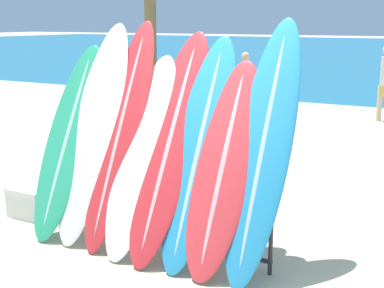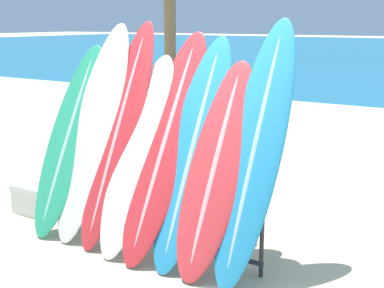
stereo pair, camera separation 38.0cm
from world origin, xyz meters
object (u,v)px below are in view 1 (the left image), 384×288
Objects in this scene: surfboard_slot_3 at (142,154)px; surfboard_slot_7 at (264,148)px; cooler_box at (33,201)px; surfboard_slot_5 at (199,150)px; surfboard_slot_6 at (224,167)px; person_mid_beach at (245,82)px; surfboard_slot_2 at (120,133)px; surfboard_slot_4 at (170,144)px; surfboard_slot_0 at (68,140)px; surfboard_rack at (154,202)px; surfboard_slot_1 at (94,131)px.

surfboard_slot_7 is at bearing 4.07° from surfboard_slot_3.
surfboard_slot_7 is at bearing -0.07° from cooler_box.
surfboard_slot_6 is (0.29, -0.07, -0.11)m from surfboard_slot_5.
person_mid_beach is 7.36m from cooler_box.
surfboard_slot_5 is 0.32m from surfboard_slot_6.
surfboard_slot_2 reaches higher than surfboard_slot_5.
surfboard_slot_3 is 0.89× the size of surfboard_slot_4.
surfboard_slot_6 is at bearing -13.14° from surfboard_slot_5.
surfboard_slot_3 is 1.25× the size of person_mid_beach.
cooler_box is at bearing 179.56° from surfboard_slot_2.
surfboard_slot_0 is 0.93× the size of surfboard_slot_4.
surfboard_slot_5 is 0.64m from surfboard_slot_7.
surfboard_slot_3 reaches higher than surfboard_rack.
surfboard_slot_4 reaches higher than surfboard_rack.
surfboard_slot_4 is at bearing 0.42° from surfboard_slot_1.
surfboard_slot_3 is 0.32m from surfboard_slot_4.
surfboard_slot_0 is 1.85m from surfboard_slot_6.
person_mid_beach is (-2.92, 7.43, -0.11)m from surfboard_slot_6.
person_mid_beach is (-1.70, 7.33, -0.29)m from surfboard_slot_2.
surfboard_rack is 0.62m from surfboard_slot_4.
surfboard_slot_7 is (1.56, 0.01, 0.01)m from surfboard_slot_2.
surfboard_slot_2 is 0.60m from surfboard_slot_4.
surfboard_rack is 0.49m from surfboard_slot_3.
surfboard_slot_0 is 1.57m from surfboard_slot_5.
surfboard_slot_2 is 4.63× the size of cooler_box.
surfboard_slot_2 is at bearing -137.85° from person_mid_beach.
surfboard_slot_4 is at bearing 2.66° from surfboard_slot_0.
surfboard_slot_1 is at bearing -140.33° from person_mid_beach.
surfboard_slot_0 is 0.34m from surfboard_slot_1.
surfboard_slot_7 reaches higher than surfboard_slot_2.
surfboard_slot_4 is at bearing -178.88° from surfboard_slot_7.
surfboard_slot_3 is at bearing -3.26° from cooler_box.
surfboard_slot_1 is 0.99× the size of surfboard_slot_2.
surfboard_rack is at bearing -5.56° from surfboard_slot_1.
surfboard_rack is 1.63× the size of person_mid_beach.
surfboard_slot_4 is 0.33m from surfboard_slot_5.
surfboard_slot_4 is at bearing 177.06° from surfboard_slot_5.
surfboard_rack is 1.21m from surfboard_slot_0.
cooler_box is (-0.67, 0.08, -0.83)m from surfboard_slot_0.
surfboard_slot_6 is (1.54, -0.08, -0.17)m from surfboard_slot_1.
surfboard_slot_5 is at bearing -1.79° from surfboard_slot_2.
surfboard_slot_2 reaches higher than surfboard_slot_3.
surfboard_slot_7 is (2.19, 0.08, 0.14)m from surfboard_slot_0.
surfboard_slot_7 is at bearing 0.24° from surfboard_slot_2.
surfboard_slot_5 is 7.82m from person_mid_beach.
surfboard_slot_5 is at bearing -131.27° from person_mid_beach.
surfboard_rack is at bearing -5.14° from surfboard_slot_3.
surfboard_slot_5 reaches higher than surfboard_slot_6.
surfboard_slot_0 is 1.07m from cooler_box.
surfboard_slot_6 is 3.90× the size of cooler_box.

